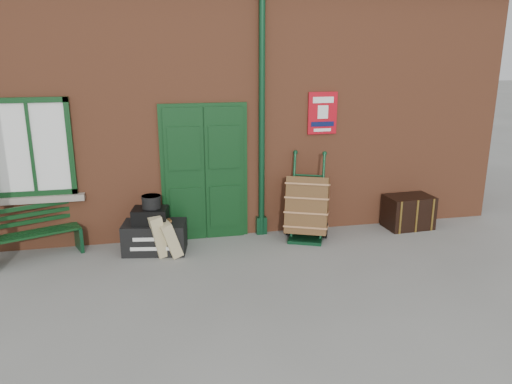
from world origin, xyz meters
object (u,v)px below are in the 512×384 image
object	(u,v)px
porter_trolley	(307,206)
dark_trunk	(408,212)
houdini_trunk	(155,237)
bench	(33,231)

from	to	relation	value
porter_trolley	dark_trunk	bearing A→B (deg)	26.03
houdini_trunk	porter_trolley	distance (m)	2.54
bench	dark_trunk	bearing A→B (deg)	-21.08
houdini_trunk	dark_trunk	distance (m)	4.45
houdini_trunk	porter_trolley	bearing A→B (deg)	11.90
houdini_trunk	dark_trunk	size ratio (longest dim) A/B	1.19
houdini_trunk	dark_trunk	world-z (taller)	dark_trunk
dark_trunk	bench	bearing A→B (deg)	176.95
porter_trolley	houdini_trunk	bearing A→B (deg)	-154.86
houdini_trunk	dark_trunk	bearing A→B (deg)	12.29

